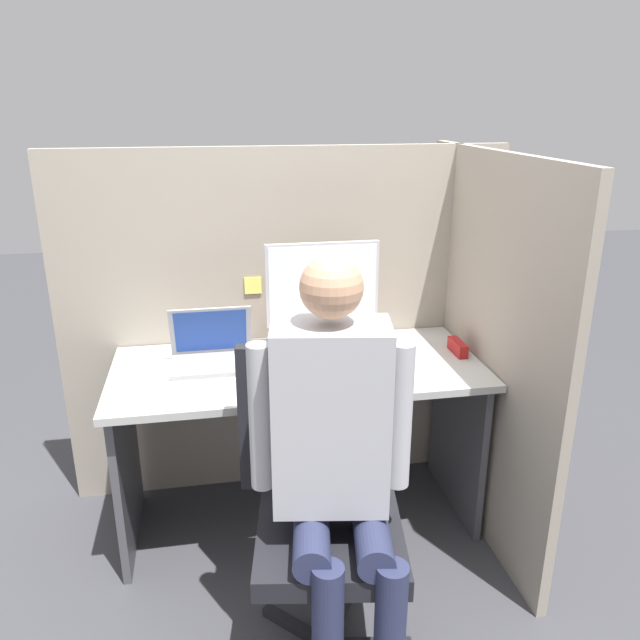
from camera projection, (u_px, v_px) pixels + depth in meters
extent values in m
plane|color=#3D3D42|center=(312.00, 570.00, 2.48)|extent=(12.00, 12.00, 0.00)
cube|color=gray|center=(287.00, 325.00, 2.86)|extent=(2.00, 0.04, 1.59)
cube|color=#F4EA66|center=(253.00, 285.00, 2.74)|extent=(0.07, 0.01, 0.07)
cube|color=gray|center=(485.00, 348.00, 2.59)|extent=(0.04, 1.30, 1.59)
cube|color=#B7B7B2|center=(298.00, 369.00, 2.55)|extent=(1.50, 0.67, 0.03)
cube|color=#4C4C51|center=(126.00, 465.00, 2.55)|extent=(0.03, 0.57, 0.72)
cube|color=#4C4C51|center=(457.00, 433.00, 2.79)|extent=(0.03, 0.57, 0.72)
cube|color=red|center=(323.00, 343.00, 2.69)|extent=(0.36, 0.22, 0.06)
cylinder|color=#B2B2B7|center=(323.00, 335.00, 2.68)|extent=(0.17, 0.17, 0.01)
cylinder|color=#B2B2B7|center=(323.00, 327.00, 2.67)|extent=(0.04, 0.04, 0.05)
cube|color=#B2B2B7|center=(322.00, 284.00, 2.61)|extent=(0.48, 0.02, 0.36)
cube|color=silver|center=(323.00, 285.00, 2.60)|extent=(0.45, 0.00, 0.33)
cube|color=#99999E|center=(213.00, 365.00, 2.52)|extent=(0.33, 0.23, 0.02)
cube|color=silver|center=(212.00, 360.00, 2.54)|extent=(0.28, 0.13, 0.00)
cube|color=#99999E|center=(211.00, 331.00, 2.56)|extent=(0.33, 0.08, 0.22)
cube|color=#1E3D93|center=(211.00, 331.00, 2.55)|extent=(0.29, 0.07, 0.19)
ellipsoid|color=black|center=(281.00, 371.00, 2.44)|extent=(0.08, 0.04, 0.04)
cube|color=#A31919|center=(458.00, 347.00, 2.65)|extent=(0.04, 0.14, 0.05)
cone|color=orange|center=(298.00, 377.00, 2.38)|extent=(0.05, 0.09, 0.05)
cylinder|color=green|center=(296.00, 371.00, 2.43)|extent=(0.03, 0.02, 0.03)
cube|color=black|center=(340.00, 615.00, 2.24)|extent=(0.16, 0.27, 0.04)
cube|color=black|center=(296.00, 627.00, 2.19)|extent=(0.22, 0.22, 0.04)
cylinder|color=gray|center=(329.00, 596.00, 2.05)|extent=(0.05, 0.05, 0.39)
cube|color=black|center=(330.00, 539.00, 1.97)|extent=(0.53, 0.53, 0.07)
cube|color=black|center=(303.00, 418.00, 2.10)|extent=(0.44, 0.12, 0.52)
cylinder|color=#282D4C|center=(312.00, 536.00, 1.85)|extent=(0.15, 0.30, 0.11)
cylinder|color=#282D4C|center=(372.00, 535.00, 1.85)|extent=(0.15, 0.30, 0.11)
cube|color=#B2B2B7|center=(331.00, 417.00, 1.83)|extent=(0.37, 0.25, 0.58)
sphere|color=tan|center=(331.00, 287.00, 1.69)|extent=(0.18, 0.18, 0.18)
cylinder|color=#B2B2B7|center=(261.00, 418.00, 1.82)|extent=(0.07, 0.07, 0.46)
cylinder|color=#B2B2B7|center=(400.00, 417.00, 1.83)|extent=(0.07, 0.07, 0.46)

